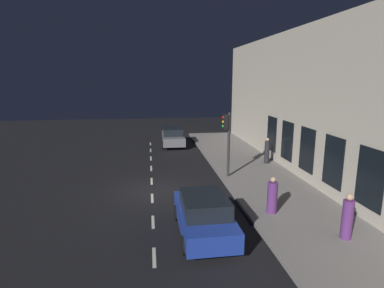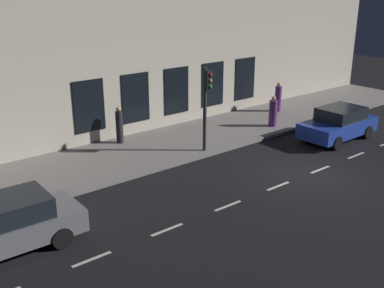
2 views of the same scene
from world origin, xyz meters
name	(u,v)px [view 2 (image 2 of 2)]	position (x,y,z in m)	size (l,w,h in m)	color
ground_plane	(305,176)	(0.00, 0.00, 0.00)	(60.00, 60.00, 0.00)	black
sidewalk	(204,135)	(6.25, 0.00, 0.07)	(4.50, 32.00, 0.15)	gray
building_facade	(172,44)	(8.80, 0.00, 4.32)	(0.65, 32.00, 8.66)	beige
lane_centre_line	(320,169)	(0.00, -1.00, 0.00)	(0.12, 27.20, 0.01)	beige
traffic_light	(206,97)	(4.35, 1.49, 2.64)	(0.50, 0.32, 3.74)	#2D2D30
parked_car_0	(3,226)	(1.96, 11.09, 0.79)	(1.98, 4.50, 1.58)	slate
parked_car_1	(338,124)	(1.90, -4.88, 0.79)	(1.98, 4.18, 1.58)	#1E389E
pedestrian_0	(119,126)	(7.75, 3.89, 0.96)	(0.47, 0.47, 1.74)	#232328
pedestrian_1	(273,113)	(5.05, -3.70, 0.87)	(0.51, 0.51, 1.59)	#5B2D70
pedestrian_2	(278,98)	(6.85, -6.14, 0.93)	(0.46, 0.46, 1.69)	#5B2D70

